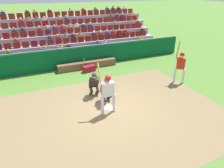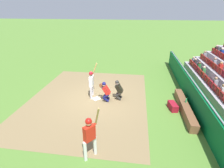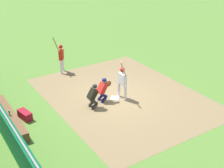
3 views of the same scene
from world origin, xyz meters
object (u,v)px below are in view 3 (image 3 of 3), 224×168
home_plate_marker (115,98)px  water_bottle_on_bench (9,113)px  batter_at_plate (122,79)px  dugout_bench (11,117)px  home_plate_umpire (93,95)px  equipment_duffel_bag (25,115)px  on_deck_batter (61,55)px  catcher_crouching (103,88)px

home_plate_marker → water_bottle_on_bench: bearing=-95.1°
batter_at_plate → dugout_bench: batter_at_plate is taller
home_plate_umpire → dugout_bench: home_plate_umpire is taller
dugout_bench → equipment_duffel_bag: dugout_bench is taller
water_bottle_on_bench → on_deck_batter: size_ratio=0.11×
batter_at_plate → water_bottle_on_bench: batter_at_plate is taller
batter_at_plate → home_plate_umpire: size_ratio=1.75×
catcher_crouching → water_bottle_on_bench: 4.63m
equipment_duffel_bag → batter_at_plate: bearing=70.0°
home_plate_marker → catcher_crouching: catcher_crouching is taller
batter_at_plate → equipment_duffel_bag: batter_at_plate is taller
batter_at_plate → equipment_duffel_bag: size_ratio=2.75×
on_deck_batter → home_plate_umpire: bearing=-6.0°
water_bottle_on_bench → equipment_duffel_bag: 0.79m
batter_at_plate → dugout_bench: 5.62m
home_plate_marker → batter_at_plate: bearing=55.9°
home_plate_umpire → equipment_duffel_bag: home_plate_umpire is taller
water_bottle_on_bench → on_deck_batter: 6.04m
home_plate_marker → water_bottle_on_bench: (-0.47, -5.25, 0.55)m
catcher_crouching → equipment_duffel_bag: 3.99m
water_bottle_on_bench → on_deck_batter: (-4.14, 4.37, 0.54)m
equipment_duffel_bag → dugout_bench: bearing=-110.7°
batter_at_plate → home_plate_umpire: batter_at_plate is taller
home_plate_marker → home_plate_umpire: 1.56m
equipment_duffel_bag → home_plate_umpire: bearing=65.3°
dugout_bench → equipment_duffel_bag: (0.11, 0.61, -0.03)m
home_plate_marker → equipment_duffel_bag: equipment_duffel_bag is taller
home_plate_marker → dugout_bench: bearing=-97.4°
home_plate_marker → on_deck_batter: (-4.61, -0.88, 1.08)m
water_bottle_on_bench → home_plate_umpire: bearing=80.0°
dugout_bench → water_bottle_on_bench: (0.20, -0.07, 0.34)m
home_plate_marker → equipment_duffel_bag: 4.60m
water_bottle_on_bench → equipment_duffel_bag: water_bottle_on_bench is taller
home_plate_marker → batter_at_plate: size_ratio=0.20×
home_plate_marker → batter_at_plate: (0.21, 0.31, 1.07)m
home_plate_umpire → dugout_bench: bearing=-103.1°
water_bottle_on_bench → equipment_duffel_bag: size_ratio=0.31×
home_plate_umpire → dugout_bench: size_ratio=0.32×
home_plate_umpire → water_bottle_on_bench: 3.93m
water_bottle_on_bench → on_deck_batter: on_deck_batter is taller
batter_at_plate → water_bottle_on_bench: size_ratio=8.99×
catcher_crouching → home_plate_umpire: 0.82m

